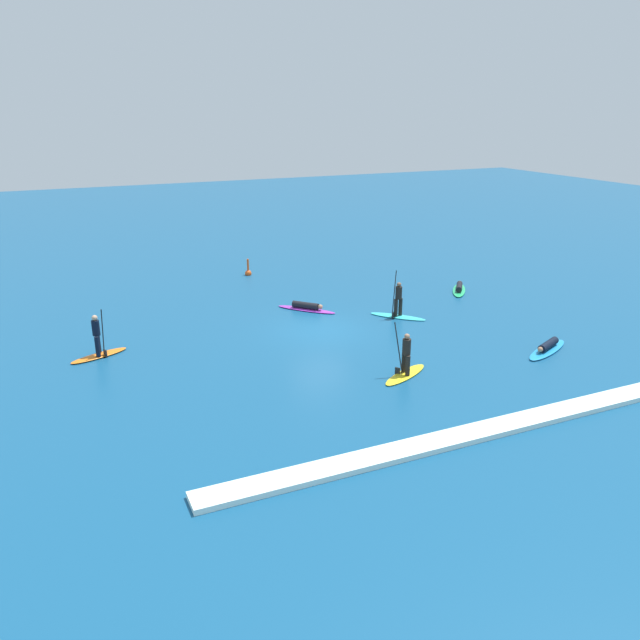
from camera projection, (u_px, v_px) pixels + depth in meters
The scene contains 9 objects.
ground_plane at pixel (320, 330), 28.89m from camera, with size 120.00×120.00×0.00m, color navy.
surfer_on_green_board at pixel (459, 289), 34.92m from camera, with size 2.20×2.56×0.43m.
surfer_on_teal_board at pixel (398, 308), 30.51m from camera, with size 2.34×2.50×2.38m.
surfer_on_blue_board at pixel (547, 348), 26.43m from camera, with size 3.15×1.95×0.44m.
surfer_on_orange_board at pixel (98, 346), 25.72m from camera, with size 2.48×1.46×2.09m.
surfer_on_yellow_board at pixel (406, 364), 23.91m from camera, with size 2.57×1.72×2.12m.
surfer_on_purple_board at pixel (307, 307), 31.65m from camera, with size 2.54×2.70×0.42m.
marker_buoy at pixel (248, 272), 38.22m from camera, with size 0.40×0.40×1.09m.
wave_crest at pixel (463, 436), 19.50m from camera, with size 17.13×0.90×0.18m, color white.
Camera 1 is at (-11.15, -24.79, 9.82)m, focal length 35.31 mm.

